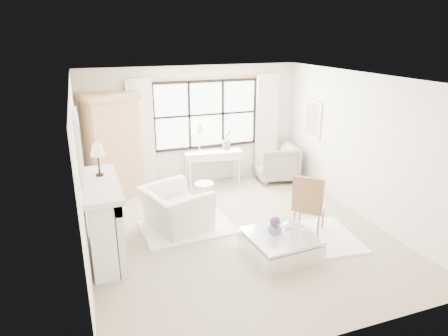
{
  "coord_description": "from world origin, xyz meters",
  "views": [
    {
      "loc": [
        -2.39,
        -5.87,
        3.38
      ],
      "look_at": [
        -0.19,
        0.2,
        1.18
      ],
      "focal_mm": 32.0,
      "sensor_mm": 36.0,
      "label": 1
    }
  ],
  "objects_px": {
    "armoire": "(113,145)",
    "console_table": "(213,167)",
    "coffee_table": "(280,246)",
    "club_armchair": "(176,208)"
  },
  "relations": [
    {
      "from": "console_table",
      "to": "coffee_table",
      "type": "relative_size",
      "value": 1.26
    },
    {
      "from": "console_table",
      "to": "club_armchair",
      "type": "xyz_separation_m",
      "value": [
        -1.34,
        -1.89,
        -0.03
      ]
    },
    {
      "from": "club_armchair",
      "to": "coffee_table",
      "type": "height_order",
      "value": "club_armchair"
    },
    {
      "from": "club_armchair",
      "to": "coffee_table",
      "type": "bearing_deg",
      "value": -156.71
    },
    {
      "from": "armoire",
      "to": "console_table",
      "type": "height_order",
      "value": "armoire"
    },
    {
      "from": "club_armchair",
      "to": "console_table",
      "type": "bearing_deg",
      "value": -52.72
    },
    {
      "from": "club_armchair",
      "to": "armoire",
      "type": "bearing_deg",
      "value": 7.2
    },
    {
      "from": "armoire",
      "to": "console_table",
      "type": "relative_size",
      "value": 1.66
    },
    {
      "from": "console_table",
      "to": "club_armchair",
      "type": "bearing_deg",
      "value": -117.75
    },
    {
      "from": "coffee_table",
      "to": "club_armchair",
      "type": "bearing_deg",
      "value": 126.27
    }
  ]
}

